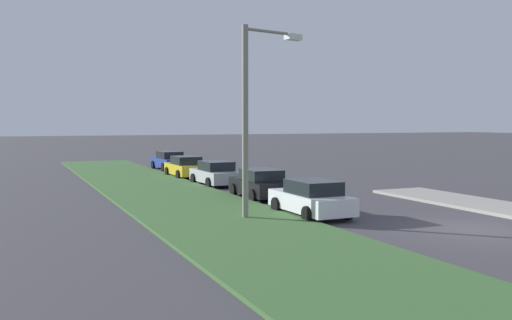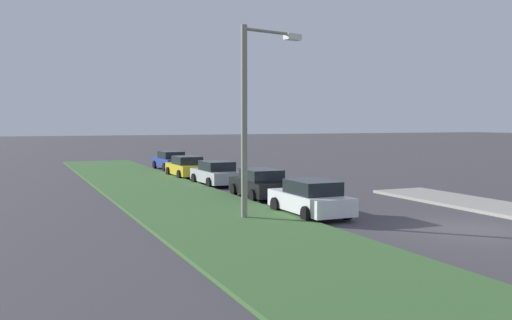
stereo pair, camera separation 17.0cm
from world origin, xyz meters
TOP-DOWN VIEW (x-y plane):
  - ground at (0.00, 0.00)m, footprint 300.00×300.00m
  - grass_median at (10.00, 7.60)m, footprint 60.00×6.00m
  - parked_car_white at (4.80, 3.86)m, footprint 4.30×2.02m
  - parked_car_black at (10.50, 3.57)m, footprint 4.35×2.12m
  - parked_car_silver at (16.77, 3.69)m, footprint 4.34×2.10m
  - parked_car_yellow at (22.27, 3.90)m, footprint 4.33×2.07m
  - parked_car_blue at (29.02, 3.24)m, footprint 4.39×2.21m
  - streetlight at (5.06, 6.35)m, footprint 0.90×2.84m

SIDE VIEW (x-z plane):
  - ground at x=0.00m, z-range 0.00..0.00m
  - grass_median at x=10.00m, z-range 0.00..0.12m
  - parked_car_white at x=4.80m, z-range -0.02..1.45m
  - parked_car_black at x=10.50m, z-range -0.02..1.45m
  - parked_car_silver at x=16.77m, z-range -0.02..1.45m
  - parked_car_yellow at x=22.27m, z-range -0.02..1.45m
  - parked_car_blue at x=29.02m, z-range -0.02..1.45m
  - streetlight at x=5.06m, z-range 0.64..8.14m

